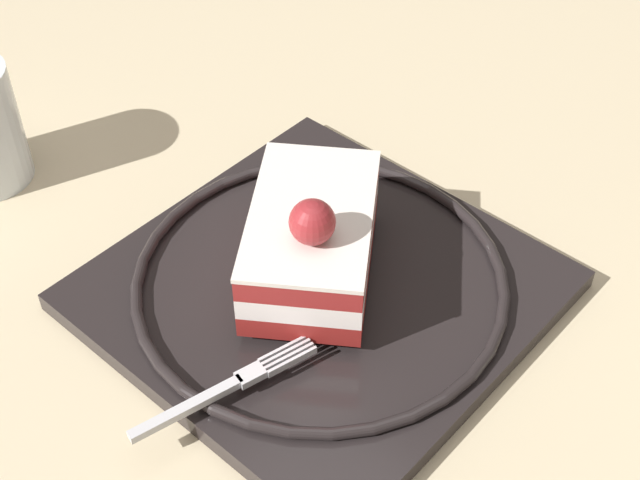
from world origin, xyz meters
TOP-DOWN VIEW (x-y plane):
  - ground_plane at (0.00, 0.00)m, footprint 2.40×2.40m
  - dessert_plate at (-0.01, -0.01)m, footprint 0.25×0.25m
  - cake_slice at (-0.01, -0.01)m, footprint 0.14×0.13m
  - fork at (-0.11, -0.03)m, footprint 0.11×0.03m

SIDE VIEW (x-z plane):
  - ground_plane at x=0.00m, z-range 0.00..0.00m
  - dessert_plate at x=-0.01m, z-range 0.00..0.02m
  - fork at x=-0.11m, z-range 0.02..0.03m
  - cake_slice at x=-0.01m, z-range 0.01..0.08m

